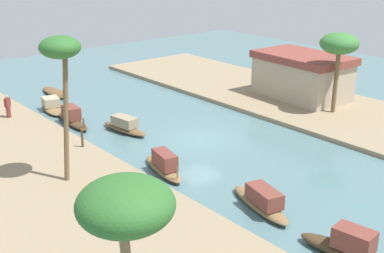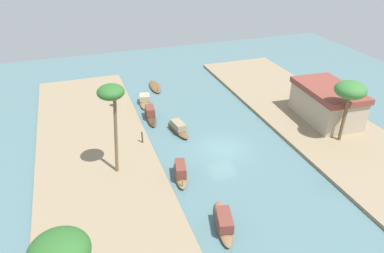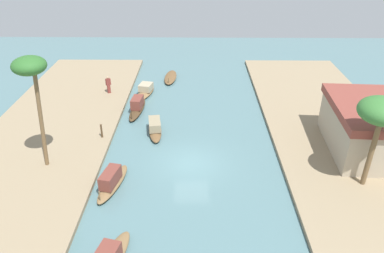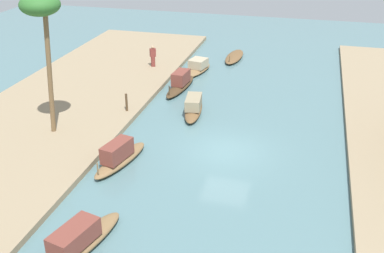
{
  "view_description": "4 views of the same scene",
  "coord_description": "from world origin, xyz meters",
  "px_view_note": "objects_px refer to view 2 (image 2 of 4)",
  "views": [
    {
      "loc": [
        23.92,
        -20.57,
        11.98
      ],
      "look_at": [
        -0.67,
        -0.09,
        0.73
      ],
      "focal_mm": 48.73,
      "sensor_mm": 36.0,
      "label": 1
    },
    {
      "loc": [
        25.49,
        -11.83,
        17.82
      ],
      "look_at": [
        -3.82,
        -1.68,
        0.63
      ],
      "focal_mm": 33.84,
      "sensor_mm": 36.0,
      "label": 2
    },
    {
      "loc": [
        21.35,
        0.29,
        14.55
      ],
      "look_at": [
        -4.1,
        -0.01,
        0.67
      ],
      "focal_mm": 34.81,
      "sensor_mm": 36.0,
      "label": 3
    },
    {
      "loc": [
        21.3,
        3.71,
        11.85
      ],
      "look_at": [
        -0.84,
        -2.13,
        0.8
      ],
      "focal_mm": 43.66,
      "sensor_mm": 36.0,
      "label": 4
    }
  ],
  "objects_px": {
    "palm_tree_left_near": "(111,96)",
    "riverside_building": "(327,103)",
    "sampan_midstream": "(145,100)",
    "palm_tree_right_tall": "(350,91)",
    "sampan_downstream_large": "(155,86)",
    "person_on_near_bank": "(115,100)",
    "palm_tree_left_far": "(59,253)",
    "sampan_foreground": "(180,171)",
    "sampan_near_left_bank": "(224,222)",
    "mooring_post": "(142,137)",
    "sampan_open_hull": "(178,128)",
    "sampan_with_red_awning": "(150,114)"
  },
  "relations": [
    {
      "from": "sampan_foreground",
      "to": "sampan_with_red_awning",
      "type": "relative_size",
      "value": 0.89
    },
    {
      "from": "sampan_midstream",
      "to": "sampan_downstream_large",
      "type": "relative_size",
      "value": 0.95
    },
    {
      "from": "sampan_with_red_awning",
      "to": "sampan_foreground",
      "type": "bearing_deg",
      "value": 4.73
    },
    {
      "from": "sampan_with_red_awning",
      "to": "palm_tree_left_near",
      "type": "bearing_deg",
      "value": -22.78
    },
    {
      "from": "sampan_near_left_bank",
      "to": "sampan_downstream_large",
      "type": "relative_size",
      "value": 1.09
    },
    {
      "from": "sampan_with_red_awning",
      "to": "mooring_post",
      "type": "relative_size",
      "value": 4.27
    },
    {
      "from": "sampan_near_left_bank",
      "to": "sampan_midstream",
      "type": "relative_size",
      "value": 1.15
    },
    {
      "from": "sampan_downstream_large",
      "to": "palm_tree_right_tall",
      "type": "distance_m",
      "value": 23.22
    },
    {
      "from": "sampan_near_left_bank",
      "to": "palm_tree_right_tall",
      "type": "bearing_deg",
      "value": 128.09
    },
    {
      "from": "sampan_near_left_bank",
      "to": "sampan_downstream_large",
      "type": "xyz_separation_m",
      "value": [
        -24.94,
        1.44,
        -0.26
      ]
    },
    {
      "from": "sampan_with_red_awning",
      "to": "person_on_near_bank",
      "type": "distance_m",
      "value": 4.69
    },
    {
      "from": "sampan_near_left_bank",
      "to": "palm_tree_left_near",
      "type": "relative_size",
      "value": 0.61
    },
    {
      "from": "sampan_near_left_bank",
      "to": "palm_tree_left_far",
      "type": "relative_size",
      "value": 0.81
    },
    {
      "from": "sampan_with_red_awning",
      "to": "sampan_downstream_large",
      "type": "bearing_deg",
      "value": 167.75
    },
    {
      "from": "person_on_near_bank",
      "to": "palm_tree_left_far",
      "type": "distance_m",
      "value": 25.25
    },
    {
      "from": "sampan_with_red_awning",
      "to": "palm_tree_left_near",
      "type": "relative_size",
      "value": 0.63
    },
    {
      "from": "palm_tree_left_near",
      "to": "palm_tree_left_far",
      "type": "distance_m",
      "value": 12.98
    },
    {
      "from": "sampan_with_red_awning",
      "to": "riverside_building",
      "type": "distance_m",
      "value": 18.23
    },
    {
      "from": "sampan_downstream_large",
      "to": "riverside_building",
      "type": "distance_m",
      "value": 20.49
    },
    {
      "from": "mooring_post",
      "to": "palm_tree_right_tall",
      "type": "height_order",
      "value": "palm_tree_right_tall"
    },
    {
      "from": "sampan_downstream_large",
      "to": "mooring_post",
      "type": "xyz_separation_m",
      "value": [
        12.9,
        -4.37,
        0.65
      ]
    },
    {
      "from": "sampan_near_left_bank",
      "to": "sampan_with_red_awning",
      "type": "distance_m",
      "value": 17.18
    },
    {
      "from": "sampan_open_hull",
      "to": "sampan_midstream",
      "type": "distance_m",
      "value": 7.75
    },
    {
      "from": "person_on_near_bank",
      "to": "sampan_open_hull",
      "type": "bearing_deg",
      "value": 93.02
    },
    {
      "from": "sampan_midstream",
      "to": "sampan_downstream_large",
      "type": "height_order",
      "value": "sampan_midstream"
    },
    {
      "from": "sampan_downstream_large",
      "to": "sampan_midstream",
      "type": "bearing_deg",
      "value": -25.7
    },
    {
      "from": "person_on_near_bank",
      "to": "mooring_post",
      "type": "relative_size",
      "value": 1.48
    },
    {
      "from": "sampan_midstream",
      "to": "palm_tree_left_far",
      "type": "distance_m",
      "value": 26.73
    },
    {
      "from": "sampan_midstream",
      "to": "riverside_building",
      "type": "xyz_separation_m",
      "value": [
        10.35,
        16.67,
        1.71
      ]
    },
    {
      "from": "sampan_near_left_bank",
      "to": "person_on_near_bank",
      "type": "xyz_separation_m",
      "value": [
        -20.54,
        -4.17,
        0.61
      ]
    },
    {
      "from": "sampan_near_left_bank",
      "to": "riverside_building",
      "type": "height_order",
      "value": "riverside_building"
    },
    {
      "from": "sampan_foreground",
      "to": "sampan_downstream_large",
      "type": "xyz_separation_m",
      "value": [
        -18.6,
        2.48,
        -0.28
      ]
    },
    {
      "from": "sampan_foreground",
      "to": "sampan_near_left_bank",
      "type": "bearing_deg",
      "value": 21.62
    },
    {
      "from": "sampan_open_hull",
      "to": "palm_tree_right_tall",
      "type": "xyz_separation_m",
      "value": [
        6.86,
        13.71,
        4.83
      ]
    },
    {
      "from": "person_on_near_bank",
      "to": "mooring_post",
      "type": "distance_m",
      "value": 8.6
    },
    {
      "from": "palm_tree_left_near",
      "to": "riverside_building",
      "type": "xyz_separation_m",
      "value": [
        -2.22,
        21.57,
        -4.87
      ]
    },
    {
      "from": "sampan_foreground",
      "to": "mooring_post",
      "type": "distance_m",
      "value": 6.01
    },
    {
      "from": "sampan_midstream",
      "to": "palm_tree_right_tall",
      "type": "height_order",
      "value": "palm_tree_right_tall"
    },
    {
      "from": "palm_tree_left_near",
      "to": "palm_tree_left_far",
      "type": "xyz_separation_m",
      "value": [
        12.13,
        -4.21,
        -1.92
      ]
    },
    {
      "from": "palm_tree_right_tall",
      "to": "riverside_building",
      "type": "distance_m",
      "value": 5.32
    },
    {
      "from": "sampan_foreground",
      "to": "sampan_near_left_bank",
      "type": "xyz_separation_m",
      "value": [
        6.34,
        1.05,
        -0.02
      ]
    },
    {
      "from": "sampan_open_hull",
      "to": "sampan_foreground",
      "type": "bearing_deg",
      "value": -24.02
    },
    {
      "from": "sampan_near_left_bank",
      "to": "sampan_with_red_awning",
      "type": "relative_size",
      "value": 0.97
    },
    {
      "from": "person_on_near_bank",
      "to": "palm_tree_right_tall",
      "type": "xyz_separation_m",
      "value": [
        14.02,
        18.82,
        4.18
      ]
    },
    {
      "from": "sampan_downstream_large",
      "to": "mooring_post",
      "type": "relative_size",
      "value": 3.78
    },
    {
      "from": "palm_tree_left_far",
      "to": "palm_tree_right_tall",
      "type": "xyz_separation_m",
      "value": [
        -10.27,
        24.48,
        0.22
      ]
    },
    {
      "from": "sampan_open_hull",
      "to": "palm_tree_right_tall",
      "type": "height_order",
      "value": "palm_tree_right_tall"
    },
    {
      "from": "person_on_near_bank",
      "to": "sampan_downstream_large",
      "type": "bearing_deg",
      "value": -174.38
    },
    {
      "from": "riverside_building",
      "to": "sampan_foreground",
      "type": "bearing_deg",
      "value": -72.46
    },
    {
      "from": "palm_tree_left_near",
      "to": "sampan_open_hull",
      "type": "bearing_deg",
      "value": 127.34
    }
  ]
}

